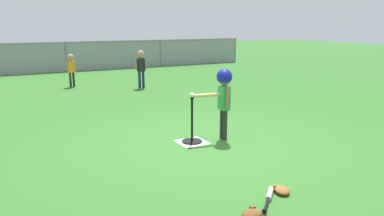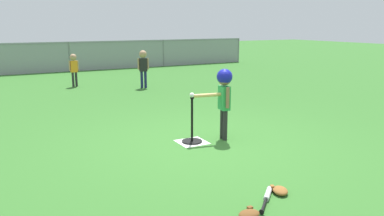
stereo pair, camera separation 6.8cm
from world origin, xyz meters
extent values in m
plane|color=#336B28|center=(0.00, 0.00, 0.00)|extent=(60.00, 60.00, 0.00)
cube|color=white|center=(-0.13, 0.18, 0.00)|extent=(0.44, 0.44, 0.01)
cylinder|color=black|center=(-0.13, 0.18, 0.01)|extent=(0.32, 0.32, 0.03)
cylinder|color=black|center=(-0.13, 0.18, 0.37)|extent=(0.04, 0.04, 0.69)
cylinder|color=black|center=(-0.13, 0.18, 0.71)|extent=(0.06, 0.06, 0.02)
sphere|color=white|center=(-0.13, 0.18, 0.75)|extent=(0.07, 0.07, 0.07)
cylinder|color=#262626|center=(0.39, 0.04, 0.24)|extent=(0.08, 0.08, 0.49)
cylinder|color=#262626|center=(0.41, 0.14, 0.24)|extent=(0.08, 0.08, 0.49)
cube|color=green|center=(0.40, 0.09, 0.68)|extent=(0.17, 0.24, 0.38)
cylinder|color=#8C6647|center=(0.37, -0.04, 0.70)|extent=(0.05, 0.05, 0.32)
cylinder|color=#8C6647|center=(0.42, 0.22, 0.70)|extent=(0.05, 0.05, 0.32)
sphere|color=#8C6647|center=(0.40, 0.09, 0.98)|extent=(0.22, 0.22, 0.22)
sphere|color=#141999|center=(0.40, 0.09, 1.01)|extent=(0.25, 0.25, 0.25)
cylinder|color=#DBB266|center=(0.19, 0.13, 0.74)|extent=(0.60, 0.16, 0.06)
cylinder|color=#262626|center=(-0.56, 6.59, 0.21)|extent=(0.07, 0.07, 0.43)
cylinder|color=#262626|center=(-0.66, 6.59, 0.21)|extent=(0.07, 0.07, 0.43)
cube|color=orange|center=(-0.61, 6.59, 0.60)|extent=(0.20, 0.13, 0.33)
cylinder|color=tan|center=(-0.49, 6.60, 0.62)|extent=(0.05, 0.05, 0.29)
cylinder|color=tan|center=(-0.73, 6.58, 0.62)|extent=(0.05, 0.05, 0.29)
sphere|color=tan|center=(-0.61, 6.59, 0.87)|extent=(0.19, 0.19, 0.19)
cylinder|color=#191E4C|center=(1.15, 5.38, 0.24)|extent=(0.08, 0.08, 0.48)
cylinder|color=#191E4C|center=(1.04, 5.40, 0.24)|extent=(0.08, 0.08, 0.48)
cube|color=black|center=(1.10, 5.39, 0.67)|extent=(0.24, 0.17, 0.38)
cylinder|color=tan|center=(1.23, 5.36, 0.70)|extent=(0.05, 0.05, 0.32)
cylinder|color=tan|center=(0.97, 5.42, 0.70)|extent=(0.05, 0.05, 0.32)
sphere|color=tan|center=(1.10, 5.39, 0.98)|extent=(0.21, 0.21, 0.21)
cylinder|color=silver|center=(-0.32, -1.89, 0.03)|extent=(0.25, 0.23, 0.06)
cylinder|color=black|center=(-0.53, -2.08, 0.03)|extent=(0.23, 0.21, 0.03)
cylinder|color=black|center=(-0.63, -2.17, 0.03)|extent=(0.05, 0.05, 0.05)
ellipsoid|color=brown|center=(-0.78, -2.16, 0.04)|extent=(0.22, 0.16, 0.07)
cube|color=brown|center=(-0.71, -2.09, 0.04)|extent=(0.05, 0.04, 0.06)
ellipsoid|color=brown|center=(-0.16, -1.90, 0.04)|extent=(0.24, 0.27, 0.07)
cube|color=brown|center=(-0.19, -1.81, 0.04)|extent=(0.06, 0.06, 0.06)
cylinder|color=slate|center=(0.00, 10.44, 0.57)|extent=(0.06, 0.06, 1.15)
cylinder|color=slate|center=(4.00, 10.44, 0.57)|extent=(0.06, 0.06, 1.15)
cylinder|color=slate|center=(8.00, 10.44, 0.57)|extent=(0.06, 0.06, 1.15)
cube|color=gray|center=(0.00, 10.44, 1.09)|extent=(16.00, 0.03, 0.03)
cube|color=gray|center=(0.00, 10.44, 0.57)|extent=(16.00, 0.01, 1.15)
camera|label=1|loc=(-2.89, -4.78, 1.81)|focal=35.38mm
camera|label=2|loc=(-2.83, -4.81, 1.81)|focal=35.38mm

